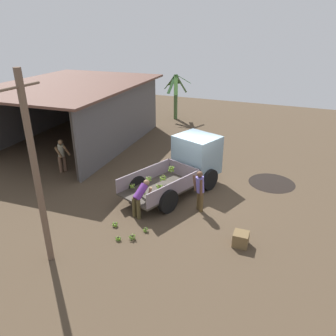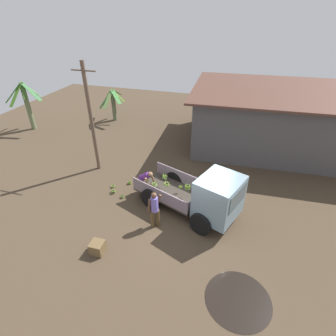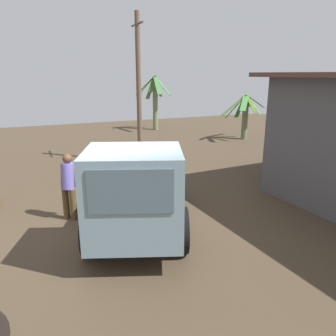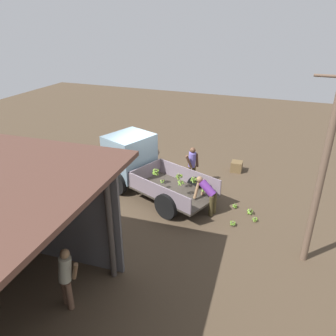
% 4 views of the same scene
% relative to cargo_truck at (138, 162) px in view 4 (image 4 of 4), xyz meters
% --- Properties ---
extents(ground, '(36.00, 36.00, 0.00)m').
position_rel_cargo_truck_xyz_m(ground, '(-0.43, -0.16, -1.13)').
color(ground, '#493A2A').
extents(mud_patch_0, '(2.05, 2.05, 0.01)m').
position_rel_cargo_truck_xyz_m(mud_patch_0, '(1.54, -3.38, -1.12)').
color(mud_patch_0, black).
rests_on(mud_patch_0, ground).
extents(cargo_truck, '(4.92, 3.29, 2.16)m').
position_rel_cargo_truck_xyz_m(cargo_truck, '(0.00, 0.00, 0.00)').
color(cargo_truck, '#38312A').
rests_on(cargo_truck, ground).
extents(utility_pole, '(1.25, 0.19, 5.65)m').
position_rel_cargo_truck_xyz_m(utility_pole, '(-6.39, 2.28, 1.77)').
color(utility_pole, brown).
rests_on(utility_pole, ground).
extents(person_foreground_visitor, '(0.50, 0.60, 1.65)m').
position_rel_cargo_truck_xyz_m(person_foreground_visitor, '(-1.95, -1.05, -0.21)').
color(person_foreground_visitor, brown).
rests_on(person_foreground_visitor, ground).
extents(person_worker_loading, '(0.82, 0.66, 1.33)m').
position_rel_cargo_truck_xyz_m(person_worker_loading, '(-3.11, 0.86, -0.34)').
color(person_worker_loading, '#453B20').
rests_on(person_worker_loading, ground).
extents(person_bystander_near_shed, '(0.70, 0.59, 1.65)m').
position_rel_cargo_truck_xyz_m(person_bystander_near_shed, '(-1.04, 6.08, -0.21)').
color(person_bystander_near_shed, brown).
rests_on(person_bystander_near_shed, ground).
extents(banana_bunch_on_ground_0, '(0.20, 0.20, 0.17)m').
position_rel_cargo_truck_xyz_m(banana_bunch_on_ground_0, '(-4.15, 1.36, -1.03)').
color(banana_bunch_on_ground_0, brown).
rests_on(banana_bunch_on_ground_0, ground).
extents(banana_bunch_on_ground_1, '(0.24, 0.25, 0.20)m').
position_rel_cargo_truck_xyz_m(banana_bunch_on_ground_1, '(-4.59, 0.43, -1.01)').
color(banana_bunch_on_ground_1, brown).
rests_on(banana_bunch_on_ground_1, ground).
extents(banana_bunch_on_ground_2, '(0.19, 0.20, 0.17)m').
position_rel_cargo_truck_xyz_m(banana_bunch_on_ground_2, '(-4.02, 0.22, -1.03)').
color(banana_bunch_on_ground_2, '#4A4330').
rests_on(banana_bunch_on_ground_2, ground).
extents(banana_bunch_on_ground_3, '(0.21, 0.21, 0.15)m').
position_rel_cargo_truck_xyz_m(banana_bunch_on_ground_3, '(-4.82, 0.84, -1.04)').
color(banana_bunch_on_ground_3, '#4E4632').
rests_on(banana_bunch_on_ground_3, ground).
extents(wooden_crate_0, '(0.49, 0.49, 0.46)m').
position_rel_cargo_truck_xyz_m(wooden_crate_0, '(-3.51, -2.95, -0.89)').
color(wooden_crate_0, brown).
rests_on(wooden_crate_0, ground).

